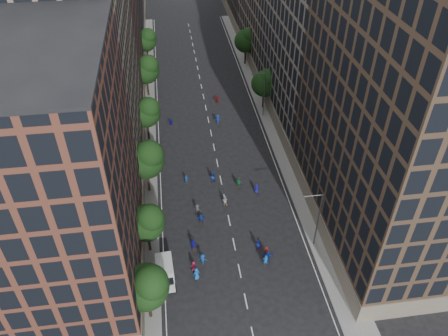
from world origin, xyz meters
name	(u,v)px	position (x,y,z in m)	size (l,w,h in m)	color
ground	(211,134)	(0.00, 40.00, 0.00)	(240.00, 240.00, 0.00)	black
sidewalk_left	(145,117)	(-12.00, 47.50, 0.07)	(4.00, 105.00, 0.15)	slate
sidewalk_right	(267,108)	(12.00, 47.50, 0.07)	(4.00, 105.00, 0.15)	slate
bldg_left_a	(60,185)	(-19.00, 11.00, 15.00)	(14.00, 22.00, 30.00)	#5A2F22
bldg_left_b	(82,66)	(-19.00, 35.00, 17.00)	(14.00, 26.00, 34.00)	#7E6A52
bldg_left_c	(99,28)	(-19.00, 58.00, 14.00)	(14.00, 20.00, 28.00)	#5A2F22
bldg_right_a	(395,114)	(19.00, 15.00, 18.00)	(14.00, 30.00, 36.00)	#433123
bldg_right_b	(318,32)	(19.00, 44.00, 16.50)	(14.00, 28.00, 33.00)	#685E56
tree_left_0	(147,286)	(-11.01, 3.85, 5.96)	(5.20, 5.20, 8.83)	black
tree_left_1	(147,221)	(-11.02, 13.86, 5.55)	(4.80, 4.80, 8.21)	black
tree_left_2	(147,159)	(-10.99, 25.83, 6.36)	(5.60, 5.60, 9.45)	black
tree_left_3	(147,112)	(-11.02, 39.85, 5.82)	(5.00, 5.00, 8.58)	black
tree_left_4	(147,69)	(-11.00, 55.84, 6.10)	(5.40, 5.40, 9.08)	black
tree_left_5	(147,39)	(-11.02, 71.86, 5.68)	(4.80, 4.80, 8.33)	black
tree_right_a	(265,82)	(11.38, 47.85, 5.63)	(5.00, 5.00, 8.39)	black
tree_right_b	(247,40)	(11.39, 67.85, 5.96)	(5.20, 5.20, 8.83)	black
streetlamp_near	(317,217)	(10.37, 12.00, 5.17)	(2.64, 0.22, 9.06)	#595B60
streetlamp_far	(263,92)	(10.37, 45.00, 5.17)	(2.64, 0.22, 9.06)	#595B60
cargo_van	(165,272)	(-9.31, 9.07, 1.31)	(2.46, 4.78, 2.48)	silver
skater_0	(197,274)	(-5.49, 8.53, 0.94)	(0.92, 0.60, 1.88)	blue
skater_1	(266,261)	(3.38, 9.37, 0.96)	(0.70, 0.46, 1.92)	#1553AE
skater_2	(258,244)	(2.97, 12.29, 0.84)	(0.82, 0.64, 1.69)	navy
skater_3	(203,259)	(-4.51, 10.77, 0.86)	(1.11, 0.64, 1.71)	navy
skater_4	(193,245)	(-5.49, 13.34, 0.92)	(1.08, 0.45, 1.85)	#1915AB
skater_5	(268,256)	(3.82, 10.10, 0.86)	(1.59, 0.51, 1.71)	navy
skater_6	(194,266)	(-5.73, 9.91, 0.76)	(0.74, 0.48, 1.52)	#A51B3B
skater_7	(266,252)	(3.81, 10.91, 0.87)	(0.64, 0.42, 1.75)	maroon
skater_8	(225,201)	(-0.15, 21.25, 0.84)	(0.82, 0.64, 1.69)	#BCBBB7
skater_9	(197,209)	(-4.34, 20.03, 0.81)	(1.05, 0.60, 1.63)	#3E3E43
skater_10	(239,183)	(2.48, 24.83, 0.92)	(1.08, 0.45, 1.85)	#206A41
skater_11	(201,219)	(-4.01, 18.14, 0.75)	(1.40, 0.45, 1.51)	#123199
skater_12	(256,189)	(4.98, 23.26, 0.77)	(0.75, 0.49, 1.53)	#121294
skater_13	(186,180)	(-5.47, 26.96, 0.80)	(0.58, 0.38, 1.59)	#123B95
skater_14	(212,177)	(-1.35, 26.79, 0.94)	(0.92, 0.72, 1.89)	#1639BA
skater_15	(218,120)	(1.61, 43.32, 0.95)	(1.23, 0.71, 1.90)	#122F96
skater_16	(171,123)	(-7.09, 43.74, 0.79)	(0.92, 0.38, 1.58)	#151299
skater_17	(217,99)	(2.47, 51.01, 0.82)	(1.52, 0.49, 1.64)	maroon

